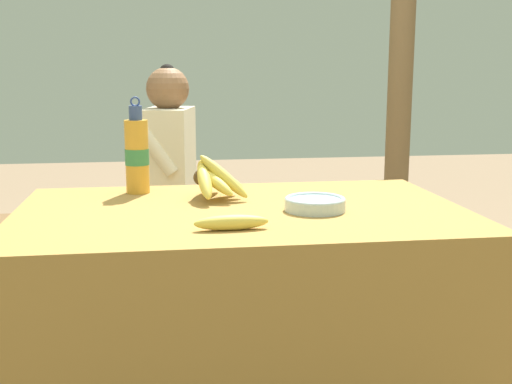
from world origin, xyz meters
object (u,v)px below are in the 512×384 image
serving_bowl (315,203)px  support_post_far (402,47)px  banana_bunch_green (289,199)px  loose_banana_front (231,222)px  wooden_bench (180,228)px  seated_vendor (160,169)px  banana_bunch_ripe (213,177)px  water_bottle (137,155)px

serving_bowl → support_post_far: (0.87, 1.62, 0.51)m
banana_bunch_green → support_post_far: bearing=31.5°
serving_bowl → loose_banana_front: size_ratio=0.91×
serving_bowl → wooden_bench: size_ratio=0.10×
seated_vendor → support_post_far: (1.33, 0.45, 0.58)m
banana_bunch_ripe → water_bottle: bearing=150.4°
loose_banana_front → seated_vendor: (-0.19, 1.37, -0.06)m
water_bottle → banana_bunch_green: (0.69, 0.83, -0.34)m
banana_bunch_ripe → seated_vendor: 0.97m
water_bottle → seated_vendor: seated_vendor is taller
seated_vendor → banana_bunch_ripe: bearing=111.8°
wooden_bench → banana_bunch_ripe: bearing=-84.8°
serving_bowl → water_bottle: 0.65m
loose_banana_front → support_post_far: 2.21m
wooden_bench → banana_bunch_green: (0.54, -0.00, 0.13)m
wooden_bench → serving_bowl: bearing=-72.5°
wooden_bench → water_bottle: bearing=-100.6°
water_bottle → banana_bunch_ripe: bearing=-29.6°
banana_bunch_ripe → wooden_bench: bearing=95.2°
banana_bunch_ripe → support_post_far: bearing=50.6°
serving_bowl → seated_vendor: (-0.46, 1.17, -0.07)m
banana_bunch_ripe → serving_bowl: (0.29, -0.22, -0.05)m
water_bottle → wooden_bench: (0.16, 0.83, -0.47)m
serving_bowl → water_bottle: (-0.53, 0.36, 0.11)m
seated_vendor → support_post_far: support_post_far is taller
wooden_bench → banana_bunch_green: banana_bunch_green is taller
serving_bowl → banana_bunch_green: 1.22m
seated_vendor → support_post_far: 1.52m
water_bottle → seated_vendor: size_ratio=0.29×
wooden_bench → banana_bunch_green: 0.55m
support_post_far → banana_bunch_green: bearing=-148.5°
loose_banana_front → serving_bowl: bearing=36.1°
water_bottle → banana_bunch_green: size_ratio=1.12×
loose_banana_front → seated_vendor: seated_vendor is taller
banana_bunch_ripe → loose_banana_front: 0.42m
water_bottle → seated_vendor: (0.07, 0.81, -0.17)m
serving_bowl → water_bottle: bearing=146.0°
support_post_far → banana_bunch_ripe: bearing=-129.4°
banana_bunch_ripe → loose_banana_front: bearing=-87.9°
wooden_bench → banana_bunch_green: bearing=-0.1°
seated_vendor → loose_banana_front: bearing=109.3°
banana_bunch_ripe → water_bottle: 0.29m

